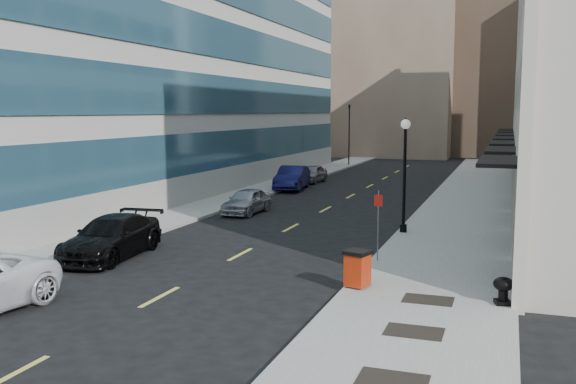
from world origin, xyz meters
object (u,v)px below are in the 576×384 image
Objects in this scene: car_blue_sedan at (292,178)px; urn_planter at (503,288)px; car_grey_sedan at (312,174)px; car_black_pickup at (111,237)px; car_silver_sedan at (247,201)px; trash_bin at (358,267)px; traffic_signal at (349,108)px; lamppost at (405,165)px; sign_post at (378,216)px.

car_blue_sedan is 6.46× the size of urn_planter.
car_blue_sedan reaches higher than car_grey_sedan.
urn_planter is at bearing -62.10° from car_grey_sedan.
car_black_pickup is 1.33× the size of car_silver_sedan.
traffic_signal is at bearing 120.71° from trash_bin.
car_black_pickup is 4.67× the size of trash_bin.
car_blue_sedan is (0.83, -20.00, -4.89)m from traffic_signal.
lamppost is at bearing 107.26° from trash_bin.
car_blue_sedan is (-1.06, 10.74, 0.14)m from car_silver_sedan.
car_black_pickup is 11.28m from car_silver_sedan.
car_blue_sedan is 22.32m from sign_post.
car_black_pickup is 12.72m from lamppost.
traffic_signal is 6.14× the size of trash_bin.
trash_bin is at bearing -53.15° from car_silver_sedan.
car_blue_sedan is 1.26× the size of car_grey_sedan.
sign_post is (9.97, -19.94, 0.95)m from car_blue_sedan.
lamppost is 1.99× the size of sign_post.
lamppost is (10.02, -18.94, 2.45)m from car_grey_sedan.
car_blue_sedan is 4.39× the size of trash_bin.
car_black_pickup reaches higher than car_silver_sedan.
trash_bin is (10.12, -28.39, 0.08)m from car_grey_sedan.
lamppost is at bearing 113.57° from urn_planter.
car_silver_sedan is 1.56× the size of sign_post.
car_black_pickup is 9.95m from sign_post.
urn_planter is (4.30, -4.02, -1.16)m from sign_post.
car_black_pickup is 14.12m from urn_planter.
car_grey_sedan is at bearing 117.88° from lamppost.
car_blue_sedan is 17.43m from lamppost.
car_blue_sedan is at bearing 120.78° from urn_planter.
lamppost is (-0.10, 9.45, 2.37)m from trash_bin.
lamppost reaches higher than car_grey_sedan.
traffic_signal is 1.75× the size of car_silver_sedan.
car_silver_sedan is 0.78× the size of lamppost.
car_silver_sedan is 1.00× the size of car_grey_sedan.
traffic_signal reaches higher than trash_bin.
car_silver_sedan is at bearing 81.44° from car_black_pickup.
car_grey_sedan is (-1.10, 15.58, -0.00)m from car_silver_sedan.
car_silver_sedan is 5.15× the size of urn_planter.
trash_bin is at bearing -96.69° from sign_post.
car_blue_sedan reaches higher than urn_planter.
car_grey_sedan is 1.56× the size of sign_post.
car_grey_sedan is at bearing 95.76° from car_silver_sedan.
car_black_pickup is at bearing 172.02° from urn_planter.
car_black_pickup is (1.11, -42.00, -4.95)m from traffic_signal.
car_silver_sedan is 10.80m from car_blue_sedan.
lamppost is 6.56× the size of urn_planter.
urn_planter is at bearing 11.09° from trash_bin.
car_black_pickup is 26.84m from car_grey_sedan.
car_grey_sedan is (-0.33, 26.84, -0.09)m from car_black_pickup.
car_black_pickup is 6.86× the size of urn_planter.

